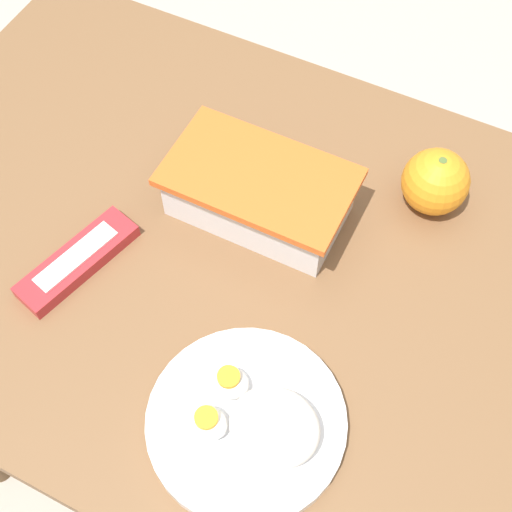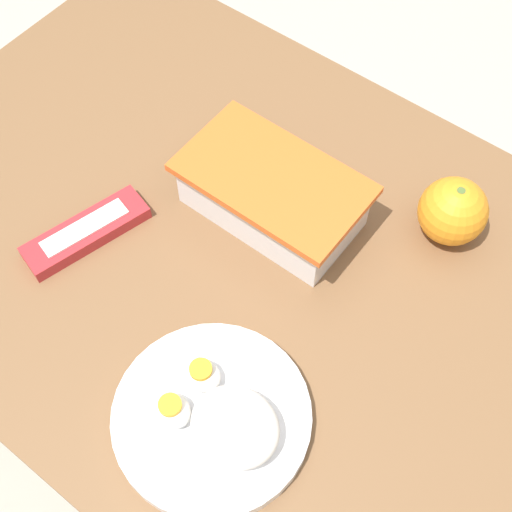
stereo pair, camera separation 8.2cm
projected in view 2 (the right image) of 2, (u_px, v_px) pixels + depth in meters
The scene contains 6 objects.
ground_plane at pixel (278, 465), 1.50m from camera, with size 10.00×10.00×0.00m, color #B2A899.
table at pixel (290, 331), 0.94m from camera, with size 1.14×0.67×0.78m.
food_container at pixel (272, 197), 0.86m from camera, with size 0.22×0.13×0.07m.
orange_fruit at pixel (453, 211), 0.84m from camera, with size 0.08×0.08×0.08m.
rice_plate at pixel (216, 418), 0.73m from camera, with size 0.21×0.21×0.06m.
candy_bar at pixel (86, 232), 0.86m from camera, with size 0.09×0.16×0.02m.
Camera 2 is at (0.21, -0.35, 1.51)m, focal length 50.00 mm.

